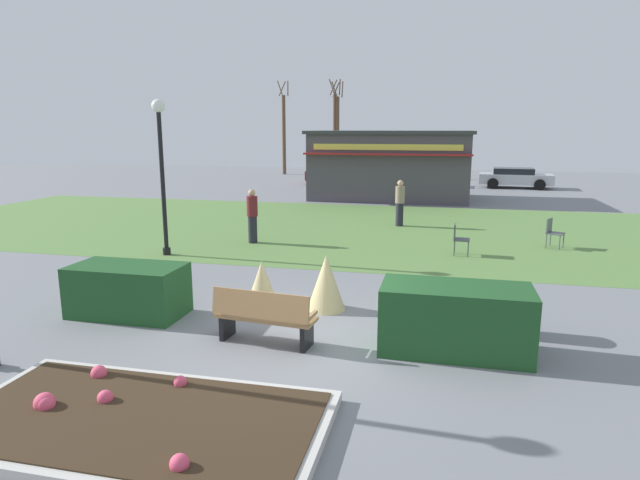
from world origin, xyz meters
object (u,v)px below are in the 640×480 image
(food_kiosk, at_px, (391,165))
(tree_center_bg, at_px, (284,133))
(person_standing, at_px, (400,203))
(parked_car_east_slot, at_px, (515,177))
(parked_car_west_slot, at_px, (339,174))
(trash_bin, at_px, (502,309))
(tree_left_bg, at_px, (335,134))
(person_strolling, at_px, (252,216))
(cafe_chair_west, at_px, (553,231))
(park_bench, at_px, (264,317))
(lamppost_mid, at_px, (161,159))
(tree_right_bg, at_px, (337,135))
(parked_car_center_slot, at_px, (415,175))
(cafe_chair_east, at_px, (459,237))

(food_kiosk, height_order, tree_center_bg, tree_center_bg)
(person_standing, distance_m, parked_car_east_slot, 15.71)
(person_standing, relative_size, parked_car_west_slot, 0.40)
(trash_bin, distance_m, tree_left_bg, 31.86)
(person_standing, height_order, parked_car_east_slot, person_standing)
(tree_center_bg, bearing_deg, person_strolling, -75.54)
(food_kiosk, distance_m, cafe_chair_west, 12.43)
(park_bench, xyz_separation_m, tree_center_bg, (-9.47, 32.84, 2.70))
(cafe_chair_west, height_order, tree_center_bg, tree_center_bg)
(lamppost_mid, relative_size, tree_center_bg, 0.61)
(person_standing, bearing_deg, person_strolling, 26.60)
(trash_bin, relative_size, person_standing, 0.51)
(park_bench, bearing_deg, tree_center_bg, 106.08)
(parked_car_west_slot, bearing_deg, park_bench, -81.73)
(person_standing, bearing_deg, tree_right_bg, -89.56)
(parked_car_center_slot, bearing_deg, trash_bin, -83.41)
(lamppost_mid, distance_m, person_standing, 8.84)
(food_kiosk, relative_size, person_standing, 4.77)
(park_bench, relative_size, person_standing, 1.03)
(cafe_chair_east, relative_size, parked_car_west_slot, 0.21)
(trash_bin, relative_size, parked_car_west_slot, 0.21)
(person_standing, bearing_deg, cafe_chair_west, 133.43)
(tree_right_bg, bearing_deg, trash_bin, -73.64)
(cafe_chair_east, height_order, tree_center_bg, tree_center_bg)
(lamppost_mid, bearing_deg, parked_car_east_slot, 60.37)
(person_strolling, xyz_separation_m, parked_car_west_slot, (-0.85, 18.66, -0.22))
(lamppost_mid, bearing_deg, food_kiosk, 70.96)
(food_kiosk, relative_size, parked_car_east_slot, 1.87)
(park_bench, height_order, trash_bin, park_bench)
(tree_left_bg, bearing_deg, cafe_chair_east, -70.80)
(lamppost_mid, distance_m, tree_left_bg, 26.27)
(person_standing, bearing_deg, food_kiosk, -98.91)
(park_bench, height_order, food_kiosk, food_kiosk)
(trash_bin, height_order, person_standing, person_standing)
(parked_car_center_slot, bearing_deg, person_strolling, -102.07)
(cafe_chair_east, distance_m, tree_left_bg, 26.00)
(tree_left_bg, bearing_deg, tree_right_bg, -4.18)
(food_kiosk, relative_size, tree_left_bg, 1.14)
(trash_bin, bearing_deg, person_standing, 104.30)
(tree_right_bg, bearing_deg, cafe_chair_east, -71.21)
(trash_bin, relative_size, cafe_chair_east, 0.98)
(cafe_chair_east, relative_size, parked_car_center_slot, 0.21)
(park_bench, distance_m, tree_right_bg, 32.30)
(park_bench, distance_m, parked_car_west_slot, 26.60)
(lamppost_mid, distance_m, food_kiosk, 15.14)
(food_kiosk, height_order, cafe_chair_east, food_kiosk)
(park_bench, bearing_deg, parked_car_west_slot, 98.27)
(person_strolling, bearing_deg, lamppost_mid, -169.41)
(cafe_chair_west, distance_m, tree_right_bg, 25.50)
(trash_bin, distance_m, parked_car_east_slot, 25.11)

